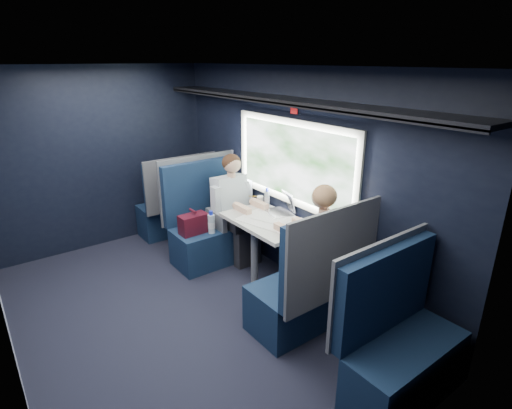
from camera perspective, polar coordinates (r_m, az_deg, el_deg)
ground at (r=4.13m, az=-10.44°, el=-15.19°), size 2.80×4.20×0.01m
room_shell at (r=3.51m, az=-11.61°, el=5.15°), size 3.00×4.40×2.40m
table at (r=4.28m, az=1.43°, el=-3.24°), size 0.62×1.00×0.74m
seat_bay_near at (r=4.94m, az=-6.62°, el=-3.13°), size 1.04×0.62×1.26m
seat_bay_far at (r=3.70m, az=7.65°, el=-11.77°), size 1.04×0.62×1.26m
seat_row_front at (r=5.71m, az=-11.23°, el=-0.21°), size 1.04×0.51×1.16m
seat_row_back at (r=3.24m, az=19.60°, el=-18.23°), size 1.04×0.51×1.16m
man at (r=4.82m, az=-3.06°, el=0.20°), size 0.53×0.56×1.32m
woman at (r=3.81m, az=8.84°, el=-5.46°), size 0.53×0.56×1.32m
papers at (r=4.25m, az=2.49°, el=-2.27°), size 0.64×0.79×0.01m
laptop at (r=4.46m, az=3.86°, el=-0.31°), size 0.31×0.37×0.24m
bottle_small at (r=4.65m, az=1.58°, el=0.97°), size 0.06×0.06×0.21m
cup at (r=4.70m, az=0.60°, el=0.62°), size 0.08×0.08×0.10m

